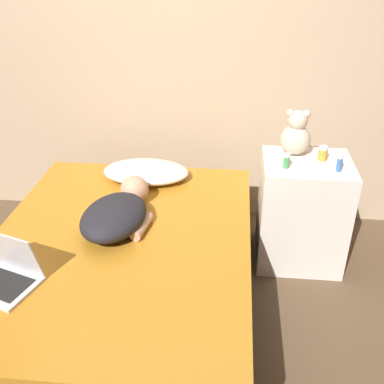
{
  "coord_description": "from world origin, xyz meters",
  "views": [
    {
      "loc": [
        0.58,
        -1.9,
        1.89
      ],
      "look_at": [
        0.36,
        0.23,
        0.69
      ],
      "focal_mm": 42.0,
      "sensor_mm": 36.0,
      "label": 1
    }
  ],
  "objects_px": {
    "pillow": "(146,172)",
    "bottle_blue": "(340,163)",
    "bottle_amber": "(323,153)",
    "laptop": "(7,273)",
    "bottle_green": "(286,161)",
    "teddy_bear": "(296,135)",
    "person_lying": "(118,212)"
  },
  "relations": [
    {
      "from": "pillow",
      "to": "bottle_green",
      "type": "relative_size",
      "value": 6.31
    },
    {
      "from": "teddy_bear",
      "to": "bottle_green",
      "type": "distance_m",
      "value": 0.23
    },
    {
      "from": "bottle_green",
      "to": "person_lying",
      "type": "bearing_deg",
      "value": -157.0
    },
    {
      "from": "pillow",
      "to": "laptop",
      "type": "xyz_separation_m",
      "value": [
        -0.43,
        -1.09,
        0.0
      ]
    },
    {
      "from": "person_lying",
      "to": "teddy_bear",
      "type": "distance_m",
      "value": 1.19
    },
    {
      "from": "person_lying",
      "to": "bottle_blue",
      "type": "height_order",
      "value": "bottle_blue"
    },
    {
      "from": "bottle_green",
      "to": "bottle_blue",
      "type": "height_order",
      "value": "bottle_blue"
    },
    {
      "from": "pillow",
      "to": "teddy_bear",
      "type": "bearing_deg",
      "value": 2.6
    },
    {
      "from": "teddy_bear",
      "to": "bottle_blue",
      "type": "distance_m",
      "value": 0.33
    },
    {
      "from": "bottle_blue",
      "to": "bottle_green",
      "type": "bearing_deg",
      "value": 177.06
    },
    {
      "from": "person_lying",
      "to": "bottle_green",
      "type": "bearing_deg",
      "value": 32.31
    },
    {
      "from": "bottle_amber",
      "to": "bottle_green",
      "type": "bearing_deg",
      "value": -150.43
    },
    {
      "from": "laptop",
      "to": "bottle_amber",
      "type": "height_order",
      "value": "bottle_amber"
    },
    {
      "from": "pillow",
      "to": "person_lying",
      "type": "distance_m",
      "value": 0.56
    },
    {
      "from": "teddy_bear",
      "to": "bottle_amber",
      "type": "relative_size",
      "value": 3.19
    },
    {
      "from": "teddy_bear",
      "to": "laptop",
      "type": "bearing_deg",
      "value": -140.61
    },
    {
      "from": "laptop",
      "to": "bottle_blue",
      "type": "distance_m",
      "value": 1.86
    },
    {
      "from": "person_lying",
      "to": "laptop",
      "type": "height_order",
      "value": "laptop"
    },
    {
      "from": "pillow",
      "to": "bottle_amber",
      "type": "height_order",
      "value": "bottle_amber"
    },
    {
      "from": "bottle_blue",
      "to": "pillow",
      "type": "bearing_deg",
      "value": 171.27
    },
    {
      "from": "bottle_amber",
      "to": "bottle_blue",
      "type": "distance_m",
      "value": 0.16
    },
    {
      "from": "pillow",
      "to": "bottle_amber",
      "type": "bearing_deg",
      "value": -1.84
    },
    {
      "from": "bottle_amber",
      "to": "pillow",
      "type": "bearing_deg",
      "value": 178.16
    },
    {
      "from": "laptop",
      "to": "bottle_blue",
      "type": "height_order",
      "value": "bottle_blue"
    },
    {
      "from": "laptop",
      "to": "bottle_amber",
      "type": "distance_m",
      "value": 1.88
    },
    {
      "from": "laptop",
      "to": "teddy_bear",
      "type": "relative_size",
      "value": 1.18
    },
    {
      "from": "laptop",
      "to": "teddy_bear",
      "type": "bearing_deg",
      "value": 57.22
    },
    {
      "from": "pillow",
      "to": "bottle_blue",
      "type": "distance_m",
      "value": 1.21
    },
    {
      "from": "bottle_green",
      "to": "bottle_blue",
      "type": "relative_size",
      "value": 0.85
    },
    {
      "from": "teddy_bear",
      "to": "bottle_amber",
      "type": "height_order",
      "value": "teddy_bear"
    },
    {
      "from": "person_lying",
      "to": "bottle_green",
      "type": "xyz_separation_m",
      "value": [
        0.93,
        0.39,
        0.17
      ]
    },
    {
      "from": "laptop",
      "to": "pillow",
      "type": "bearing_deg",
      "value": 86.17
    }
  ]
}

